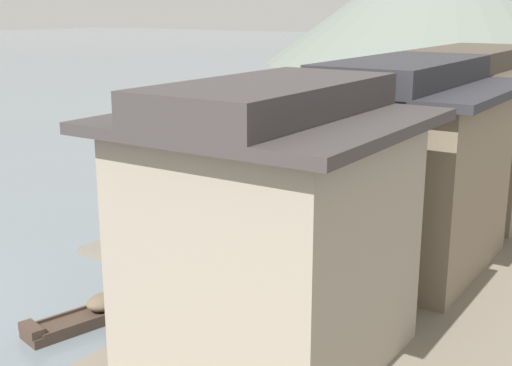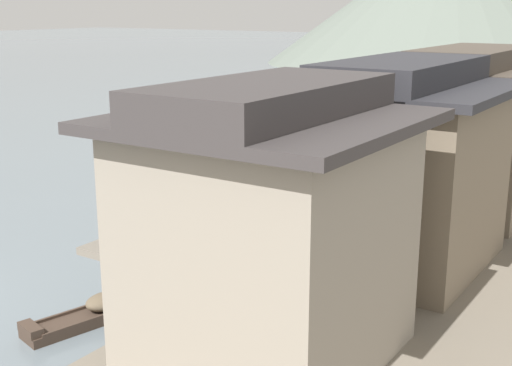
{
  "view_description": "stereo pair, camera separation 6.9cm",
  "coord_description": "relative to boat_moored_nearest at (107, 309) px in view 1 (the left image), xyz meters",
  "views": [
    {
      "loc": [
        18.53,
        -9.05,
        8.46
      ],
      "look_at": [
        3.48,
        13.71,
        1.38
      ],
      "focal_mm": 47.77,
      "sensor_mm": 36.0,
      "label": 1
    },
    {
      "loc": [
        18.59,
        -9.02,
        8.46
      ],
      "look_at": [
        3.48,
        13.71,
        1.38
      ],
      "focal_mm": 47.77,
      "sensor_mm": 36.0,
      "label": 2
    }
  ],
  "objects": [
    {
      "name": "boat_moored_nearest",
      "position": [
        0.0,
        0.0,
        0.0
      ],
      "size": [
        2.04,
        4.83,
        0.71
      ],
      "color": "#423328",
      "rests_on": "ground"
    },
    {
      "name": "boat_moored_second",
      "position": [
        1.11,
        32.78,
        -0.11
      ],
      "size": [
        1.58,
        4.17,
        0.38
      ],
      "color": "brown",
      "rests_on": "ground"
    },
    {
      "name": "boat_moored_third",
      "position": [
        0.17,
        7.57,
        -0.06
      ],
      "size": [
        1.49,
        4.42,
        0.53
      ],
      "color": "brown",
      "rests_on": "ground"
    },
    {
      "name": "mooring_post_dock_near",
      "position": [
        2.74,
        3.03,
        1.01
      ],
      "size": [
        0.2,
        0.2,
        0.78
      ],
      "primitive_type": "cylinder",
      "color": "#473828",
      "rests_on": "riverbank_right"
    },
    {
      "name": "mooring_post_dock_mid",
      "position": [
        2.74,
        14.29,
        1.04
      ],
      "size": [
        0.2,
        0.2,
        0.86
      ],
      "primitive_type": "cylinder",
      "color": "#473828",
      "rests_on": "riverbank_right"
    },
    {
      "name": "house_waterfront_second",
      "position": [
        5.82,
        6.55,
        3.62
      ],
      "size": [
        6.27,
        6.71,
        6.14
      ],
      "color": "#7F705B",
      "rests_on": "riverbank_right"
    },
    {
      "name": "house_waterfront_nearest",
      "position": [
        5.72,
        -0.52,
        3.62
      ],
      "size": [
        6.08,
        6.1,
        6.14
      ],
      "color": "gray",
      "rests_on": "riverbank_right"
    },
    {
      "name": "house_waterfront_tall",
      "position": [
        5.78,
        13.49,
        3.62
      ],
      "size": [
        6.18,
        6.71,
        6.14
      ],
      "color": "gray",
      "rests_on": "riverbank_right"
    }
  ]
}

